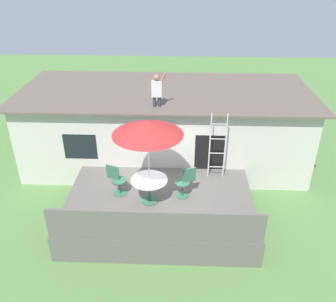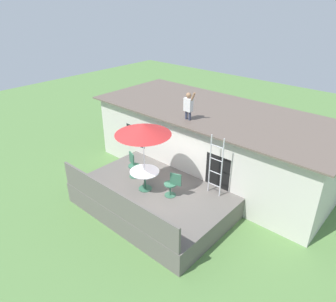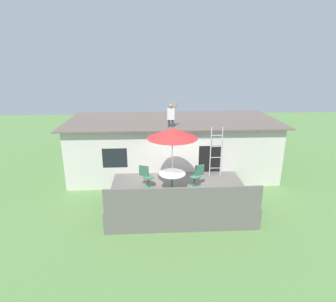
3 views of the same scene
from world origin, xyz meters
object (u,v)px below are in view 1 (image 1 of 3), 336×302
Objects in this scene: patio_chair_left at (117,180)px; step_ladder at (217,146)px; patio_table at (149,184)px; patio_chair_right at (185,182)px; patio_umbrella at (148,128)px; person_figure at (157,88)px.

step_ladder is at bearing 39.33° from patio_chair_left.
patio_table is at bearing 0.00° from patio_chair_left.
patio_chair_left is at bearing -18.86° from patio_chair_right.
patio_umbrella is at bearing 0.00° from patio_chair_left.
patio_chair_right is (1.01, 0.32, -0.13)m from patio_table.
patio_chair_right is at bearing 17.70° from patio_umbrella.
patio_chair_right is at bearing 18.88° from patio_chair_left.
patio_table is 2.51m from step_ladder.
step_ladder is 1.61m from patio_chair_right.
patio_table is 0.41× the size of patio_umbrella.
step_ladder is at bearing 35.11° from patio_umbrella.
patio_umbrella is 2.76× the size of patio_chair_left.
patio_umbrella is 2.76× the size of patio_chair_right.
person_figure is 1.21× the size of patio_chair_right.
person_figure is (0.10, 2.28, 0.30)m from patio_umbrella.
patio_umbrella is 2.75m from step_ladder.
patio_chair_right is (2.00, -0.04, 0.00)m from patio_chair_left.
step_ladder is (2.01, 1.41, 0.51)m from patio_table.
patio_umbrella is 2.30m from person_figure.
patio_chair_left is at bearing -119.54° from person_figure.
patio_table is 1.06m from patio_chair_left.
person_figure is (0.10, 2.28, 2.06)m from patio_table.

